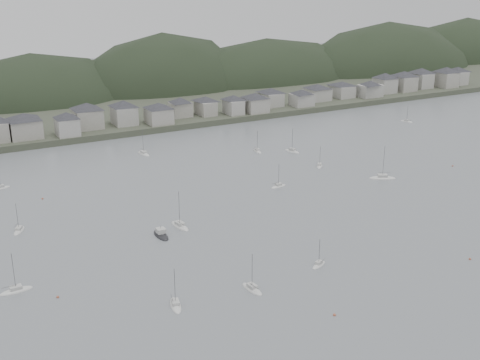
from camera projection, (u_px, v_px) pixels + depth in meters
ground at (384, 289)px, 150.61m from camera, size 900.00×900.00×0.00m
far_shore_land at (79, 90)px, 394.90m from camera, size 900.00×250.00×3.00m
forested_ridge at (99, 116)px, 380.04m from camera, size 851.55×103.94×102.57m
waterfront_town at (226, 102)px, 322.75m from camera, size 451.48×28.46×12.92m
moored_fleet at (182, 220)px, 192.20m from camera, size 264.70×161.93×13.88m
motor_launch_far at (161, 235)px, 180.99m from camera, size 3.33×9.05×4.13m
mooring_buoys at (279, 235)px, 181.47m from camera, size 165.21×109.84×0.70m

